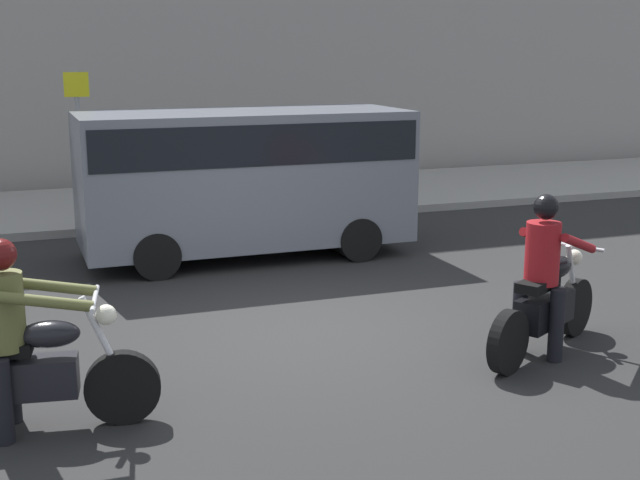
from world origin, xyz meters
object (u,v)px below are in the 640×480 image
(motorcycle_with_rider_olive, at_px, (20,354))
(street_sign_post, at_px, (79,125))
(motorcycle_with_rider_crimson, at_px, (545,290))
(parked_van_slate_gray, at_px, (244,173))

(motorcycle_with_rider_olive, xyz_separation_m, street_sign_post, (1.29, 9.31, 1.01))
(motorcycle_with_rider_crimson, distance_m, parked_van_slate_gray, 5.40)
(parked_van_slate_gray, distance_m, street_sign_post, 4.60)
(motorcycle_with_rider_olive, bearing_deg, parked_van_slate_gray, 57.75)
(motorcycle_with_rider_crimson, height_order, street_sign_post, street_sign_post)
(motorcycle_with_rider_olive, relative_size, parked_van_slate_gray, 0.45)
(street_sign_post, bearing_deg, parked_van_slate_gray, -64.44)
(motorcycle_with_rider_crimson, xyz_separation_m, parked_van_slate_gray, (-1.71, 5.09, 0.58))
(parked_van_slate_gray, relative_size, street_sign_post, 1.89)
(motorcycle_with_rider_crimson, bearing_deg, motorcycle_with_rider_olive, -178.97)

